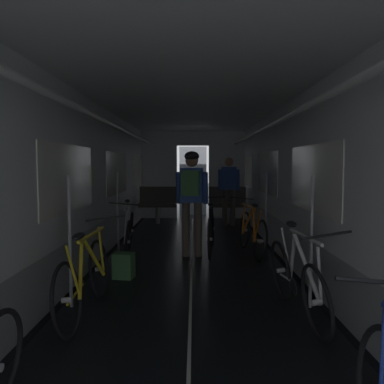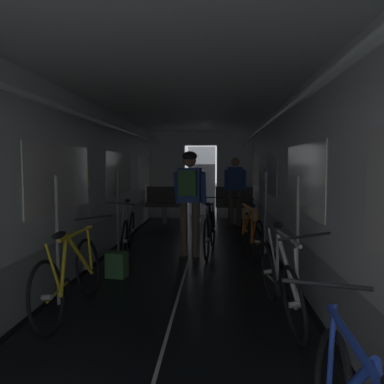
% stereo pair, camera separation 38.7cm
% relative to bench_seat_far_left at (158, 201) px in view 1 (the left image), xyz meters
% --- Properties ---
extents(train_car_shell, '(3.14, 12.34, 2.57)m').
position_rel_bench_seat_far_left_xyz_m(train_car_shell, '(0.90, -4.47, 1.13)').
color(train_car_shell, black).
rests_on(train_car_shell, ground).
extents(bench_seat_far_left, '(0.98, 0.51, 0.95)m').
position_rel_bench_seat_far_left_xyz_m(bench_seat_far_left, '(0.00, 0.00, 0.00)').
color(bench_seat_far_left, gray).
rests_on(bench_seat_far_left, ground).
extents(bench_seat_far_right, '(0.98, 0.51, 0.95)m').
position_rel_bench_seat_far_left_xyz_m(bench_seat_far_right, '(1.80, 0.00, 0.00)').
color(bench_seat_far_right, gray).
rests_on(bench_seat_far_right, ground).
extents(bicycle_yellow, '(0.44, 1.69, 0.96)m').
position_rel_bench_seat_far_left_xyz_m(bicycle_yellow, '(-0.15, -6.20, -0.19)').
color(bicycle_yellow, black).
rests_on(bicycle_yellow, ground).
extents(bicycle_orange, '(0.48, 1.69, 0.95)m').
position_rel_bench_seat_far_left_xyz_m(bicycle_orange, '(1.91, -3.55, -0.19)').
color(bicycle_orange, black).
rests_on(bicycle_orange, ground).
extents(bicycle_white, '(0.47, 1.69, 0.96)m').
position_rel_bench_seat_far_left_xyz_m(bicycle_white, '(1.96, -6.24, -0.19)').
color(bicycle_white, black).
rests_on(bicycle_white, ground).
extents(bicycle_silver, '(0.44, 1.69, 0.95)m').
position_rel_bench_seat_far_left_xyz_m(bicycle_silver, '(-0.14, -3.61, -0.19)').
color(bicycle_silver, black).
rests_on(bicycle_silver, ground).
extents(person_cyclist_aisle, '(0.55, 0.42, 1.73)m').
position_rel_bench_seat_far_left_xyz_m(person_cyclist_aisle, '(0.90, -3.69, 0.50)').
color(person_cyclist_aisle, brown).
rests_on(person_cyclist_aisle, ground).
extents(bicycle_black_in_aisle, '(0.44, 1.69, 0.94)m').
position_rel_bench_seat_far_left_xyz_m(bicycle_black_in_aisle, '(1.23, -3.43, -0.18)').
color(bicycle_black_in_aisle, black).
rests_on(bicycle_black_in_aisle, ground).
extents(person_standing_near_bench, '(0.53, 0.23, 1.69)m').
position_rel_bench_seat_far_left_xyz_m(person_standing_near_bench, '(1.80, -0.38, 0.41)').
color(person_standing_near_bench, brown).
rests_on(person_standing_near_bench, ground).
extents(backpack_on_floor, '(0.29, 0.24, 0.34)m').
position_rel_bench_seat_far_left_xyz_m(backpack_on_floor, '(0.00, -4.92, -0.40)').
color(backpack_on_floor, '#3D703D').
rests_on(backpack_on_floor, ground).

